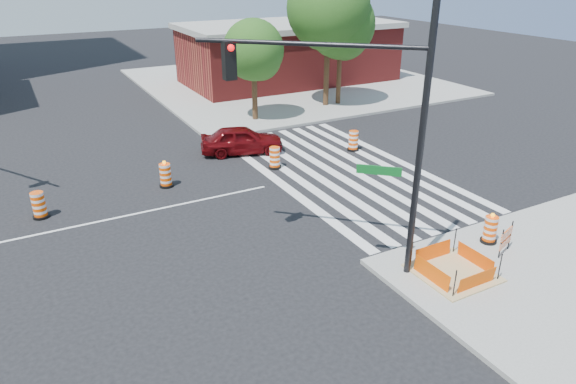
{
  "coord_description": "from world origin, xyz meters",
  "views": [
    {
      "loc": [
        -1.71,
        -18.25,
        8.8
      ],
      "look_at": [
        6.14,
        -3.72,
        1.4
      ],
      "focal_mm": 32.0,
      "sensor_mm": 36.0,
      "label": 1
    }
  ],
  "objects": [
    {
      "name": "crosswalk_east",
      "position": [
        10.95,
        0.0,
        0.01
      ],
      "size": [
        6.75,
        13.5,
        0.01
      ],
      "color": "silver",
      "rests_on": "ground"
    },
    {
      "name": "ground",
      "position": [
        0.0,
        0.0,
        0.0
      ],
      "size": [
        120.0,
        120.0,
        0.0
      ],
      "primitive_type": "plane",
      "color": "black",
      "rests_on": "ground"
    },
    {
      "name": "median_drum_3",
      "position": [
        3.31,
        2.03,
        0.49
      ],
      "size": [
        0.6,
        0.6,
        1.18
      ],
      "color": "black",
      "rests_on": "ground"
    },
    {
      "name": "sidewalk_ne",
      "position": [
        18.0,
        18.0,
        0.07
      ],
      "size": [
        22.0,
        22.0,
        0.15
      ],
      "primitive_type": "cube",
      "color": "gray",
      "rests_on": "ground"
    },
    {
      "name": "excavation_pit",
      "position": [
        9.0,
        -9.0,
        0.22
      ],
      "size": [
        2.2,
        2.2,
        0.9
      ],
      "color": "tan",
      "rests_on": "ground"
    },
    {
      "name": "signal_pole_se",
      "position": [
        6.53,
        -7.01,
        5.26
      ],
      "size": [
        4.87,
        4.52,
        8.59
      ],
      "rotation": [
        0.0,
        0.0,
        2.4
      ],
      "color": "black",
      "rests_on": "ground"
    },
    {
      "name": "pit_drum",
      "position": [
        11.47,
        -8.14,
        0.6
      ],
      "size": [
        0.55,
        0.55,
        1.08
      ],
      "color": "black",
      "rests_on": "ground"
    },
    {
      "name": "barricade",
      "position": [
        11.32,
        -8.9,
        0.72
      ],
      "size": [
        0.84,
        0.33,
        1.03
      ],
      "rotation": [
        0.0,
        0.0,
        0.34
      ],
      "color": "#FF4E05",
      "rests_on": "ground"
    },
    {
      "name": "median_drum_4",
      "position": [
        8.4,
        1.75,
        0.48
      ],
      "size": [
        0.6,
        0.6,
        1.02
      ],
      "color": "black",
      "rests_on": "ground"
    },
    {
      "name": "median_drum_5",
      "position": [
        13.06,
        2.05,
        0.48
      ],
      "size": [
        0.6,
        0.6,
        1.02
      ],
      "color": "black",
      "rests_on": "ground"
    },
    {
      "name": "median_drum_2",
      "position": [
        -1.69,
        1.4,
        0.48
      ],
      "size": [
        0.6,
        0.6,
        1.02
      ],
      "color": "black",
      "rests_on": "ground"
    },
    {
      "name": "tree_north_c",
      "position": [
        10.95,
        9.28,
        4.02
      ],
      "size": [
        3.56,
        3.52,
        5.99
      ],
      "color": "#382314",
      "rests_on": "ground"
    },
    {
      "name": "brick_storefront",
      "position": [
        18.0,
        18.0,
        2.32
      ],
      "size": [
        16.5,
        8.5,
        4.6
      ],
      "color": "maroon",
      "rests_on": "ground"
    },
    {
      "name": "lane_centerline",
      "position": [
        0.0,
        0.0,
        0.01
      ],
      "size": [
        14.0,
        0.12,
        0.01
      ],
      "primitive_type": "cube",
      "color": "silver",
      "rests_on": "ground"
    },
    {
      "name": "red_coupe",
      "position": [
        7.9,
        4.39,
        0.7
      ],
      "size": [
        4.39,
        2.79,
        1.39
      ],
      "primitive_type": "imported",
      "rotation": [
        0.0,
        0.0,
        1.27
      ],
      "color": "#53070A",
      "rests_on": "ground"
    },
    {
      "name": "tree_north_d",
      "position": [
        16.5,
        10.11,
        5.93
      ],
      "size": [
        5.2,
        5.2,
        8.84
      ],
      "color": "#382314",
      "rests_on": "ground"
    },
    {
      "name": "tree_north_e",
      "position": [
        17.45,
        10.06,
        4.97
      ],
      "size": [
        4.35,
        4.35,
        7.4
      ],
      "color": "#382314",
      "rests_on": "ground"
    }
  ]
}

